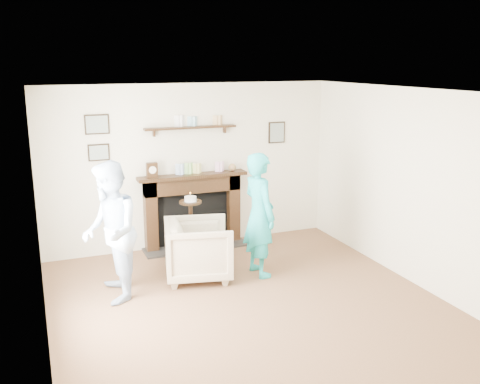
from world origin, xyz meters
The scene contains 6 objects.
ground centered at (0.00, 0.00, 0.00)m, with size 5.00×5.00×0.00m, color brown.
room_shell centered at (0.00, 0.69, 1.62)m, with size 4.54×5.02×2.52m.
armchair centered at (-0.30, 1.16, 0.00)m, with size 0.84×0.86×0.78m, color #C3AA91.
man centered at (-1.46, 0.92, 0.00)m, with size 0.82×0.64×1.70m, color #A2AFCB.
woman centered at (0.50, 0.99, 0.00)m, with size 0.61×0.40×1.67m, color #20A4B6.
pedestal_table centered at (-0.21, 1.80, 0.63)m, with size 0.32×0.32×1.02m.
Camera 1 is at (-2.25, -5.24, 2.83)m, focal length 40.00 mm.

